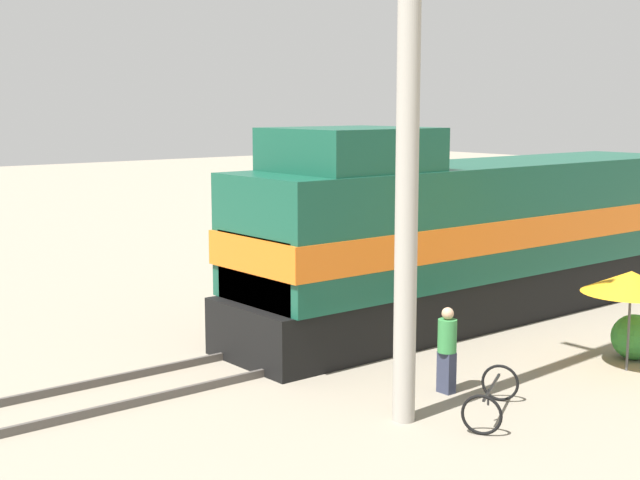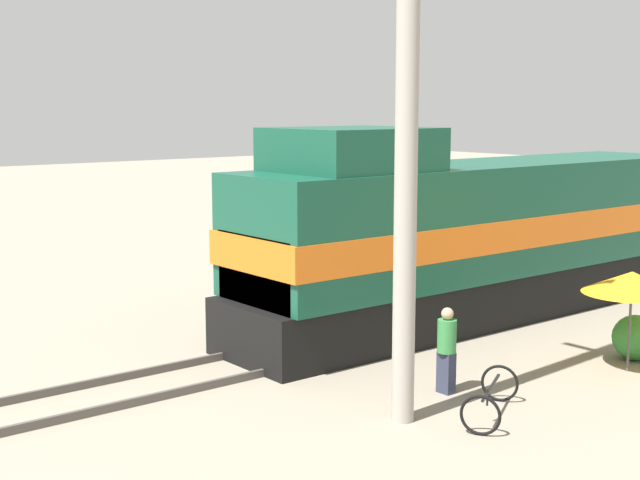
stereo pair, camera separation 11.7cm
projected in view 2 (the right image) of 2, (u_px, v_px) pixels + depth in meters
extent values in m
plane|color=gray|center=(369.00, 340.00, 19.50)|extent=(120.00, 120.00, 0.00)
cube|color=#4C4742|center=(348.00, 330.00, 20.05)|extent=(0.08, 40.77, 0.15)
cube|color=#4C4742|center=(392.00, 343.00, 18.94)|extent=(0.08, 40.77, 0.15)
cube|color=black|center=(481.00, 292.00, 21.68)|extent=(2.66, 14.02, 1.19)
cube|color=#144C38|center=(484.00, 216.00, 21.40)|extent=(2.89, 13.46, 2.55)
cube|color=orange|center=(483.00, 226.00, 21.44)|extent=(2.93, 13.60, 0.70)
cube|color=orange|center=(293.00, 266.00, 17.93)|extent=(2.46, 1.96, 1.40)
cube|color=#144C38|center=(351.00, 149.00, 18.54)|extent=(2.72, 3.08, 0.90)
cylinder|color=#9E998E|center=(407.00, 73.00, 13.70)|extent=(0.36, 0.36, 11.18)
cylinder|color=#4C4C4C|center=(630.00, 324.00, 17.09)|extent=(0.05, 0.05, 1.86)
cone|color=orange|center=(632.00, 282.00, 16.97)|extent=(1.88, 1.88, 0.42)
sphere|color=#388C38|center=(635.00, 338.00, 17.93)|extent=(0.92, 0.92, 0.92)
cube|color=#2D3347|center=(446.00, 373.00, 15.88)|extent=(0.30, 0.20, 0.75)
cylinder|color=#337F3F|center=(447.00, 336.00, 15.78)|extent=(0.34, 0.34, 0.59)
sphere|color=tan|center=(447.00, 314.00, 15.72)|extent=(0.22, 0.22, 0.22)
torus|color=black|center=(480.00, 415.00, 13.84)|extent=(0.59, 0.37, 0.65)
torus|color=black|center=(500.00, 383.00, 15.43)|extent=(0.59, 0.37, 0.65)
cube|color=black|center=(491.00, 387.00, 14.61)|extent=(0.77, 1.29, 0.04)
cylinder|color=black|center=(487.00, 397.00, 14.34)|extent=(0.04, 0.04, 0.27)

